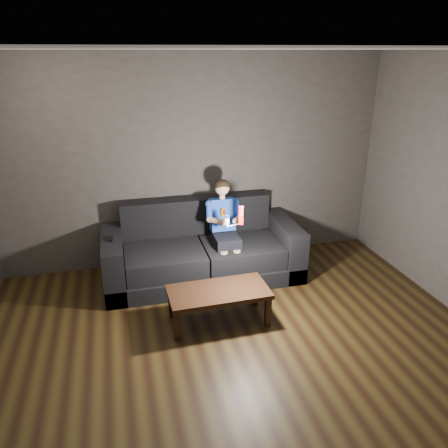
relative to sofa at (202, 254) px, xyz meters
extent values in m
plane|color=black|center=(0.03, -1.96, -0.30)|extent=(5.00, 5.00, 0.00)
cube|color=#393331|center=(0.03, 0.54, 1.05)|extent=(5.00, 0.04, 2.70)
cube|color=beige|center=(0.03, -1.96, 2.40)|extent=(5.00, 5.00, 0.02)
cube|color=black|center=(0.00, -0.03, -0.20)|extent=(2.41, 1.04, 0.21)
cube|color=black|center=(-0.48, -0.14, 0.03)|extent=(0.94, 0.73, 0.25)
cube|color=black|center=(0.48, -0.14, 0.03)|extent=(0.94, 0.73, 0.25)
cube|color=black|center=(0.00, 0.36, 0.39)|extent=(1.92, 0.24, 0.47)
cube|color=black|center=(-1.08, -0.03, 0.02)|extent=(0.24, 1.04, 0.66)
cube|color=black|center=(1.08, -0.03, 0.02)|extent=(0.24, 1.04, 0.66)
cube|color=black|center=(0.27, -0.16, 0.23)|extent=(0.30, 0.38, 0.14)
cube|color=#1B4A9B|center=(0.27, 0.04, 0.49)|extent=(0.30, 0.21, 0.42)
cube|color=#DB9204|center=(0.27, -0.05, 0.55)|extent=(0.09, 0.09, 0.10)
cube|color=#AA2507|center=(0.27, -0.05, 0.55)|extent=(0.06, 0.06, 0.07)
cylinder|color=tan|center=(0.27, 0.04, 0.72)|extent=(0.07, 0.07, 0.06)
sphere|color=tan|center=(0.27, 0.04, 0.84)|extent=(0.18, 0.18, 0.18)
ellipsoid|color=black|center=(0.27, 0.05, 0.86)|extent=(0.19, 0.19, 0.16)
cylinder|color=#1B4A9B|center=(0.09, -0.03, 0.57)|extent=(0.08, 0.23, 0.19)
cylinder|color=#1B4A9B|center=(0.46, -0.03, 0.57)|extent=(0.08, 0.23, 0.19)
cylinder|color=tan|center=(0.14, -0.19, 0.52)|extent=(0.14, 0.24, 0.10)
cylinder|color=tan|center=(0.41, -0.19, 0.52)|extent=(0.14, 0.24, 0.10)
sphere|color=tan|center=(0.20, -0.28, 0.51)|extent=(0.08, 0.08, 0.08)
sphere|color=tan|center=(0.36, -0.28, 0.51)|extent=(0.08, 0.08, 0.08)
cylinder|color=tan|center=(0.19, -0.36, 0.01)|extent=(0.09, 0.09, 0.34)
cylinder|color=tan|center=(0.35, -0.36, 0.01)|extent=(0.09, 0.09, 0.34)
cube|color=red|center=(0.36, -0.50, 0.67)|extent=(0.07, 0.09, 0.22)
cube|color=maroon|center=(0.36, -0.52, 0.73)|extent=(0.04, 0.02, 0.03)
cylinder|color=white|center=(0.36, -0.52, 0.66)|extent=(0.02, 0.01, 0.02)
ellipsoid|color=white|center=(0.20, -0.49, 0.62)|extent=(0.07, 0.09, 0.14)
cylinder|color=black|center=(0.20, -0.52, 0.67)|extent=(0.03, 0.01, 0.02)
cube|color=black|center=(-1.08, -0.09, 0.37)|extent=(0.05, 0.14, 0.03)
cube|color=black|center=(-1.08, -0.05, 0.38)|extent=(0.02, 0.02, 0.00)
cube|color=black|center=(-0.04, -1.04, 0.05)|extent=(1.06, 0.55, 0.05)
cube|color=black|center=(-0.51, -1.26, -0.14)|extent=(0.06, 0.06, 0.33)
cube|color=black|center=(0.44, -1.26, -0.14)|extent=(0.06, 0.06, 0.33)
cube|color=black|center=(-0.51, -0.83, -0.14)|extent=(0.06, 0.06, 0.33)
cube|color=black|center=(0.44, -0.83, -0.14)|extent=(0.06, 0.06, 0.33)
camera|label=1|loc=(-0.95, -4.88, 2.39)|focal=35.00mm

